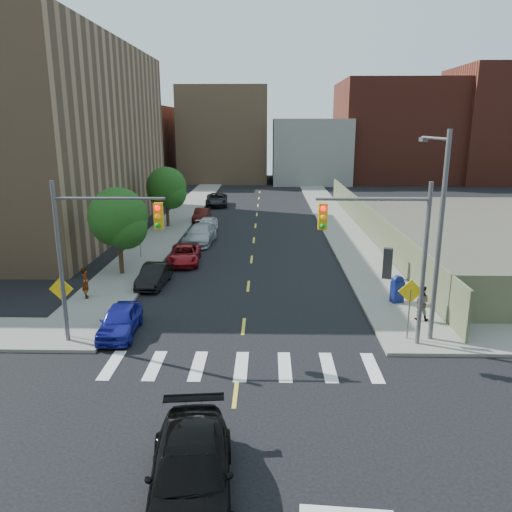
{
  "coord_description": "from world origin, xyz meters",
  "views": [
    {
      "loc": [
        1.07,
        -13.73,
        9.17
      ],
      "look_at": [
        0.46,
        13.38,
        2.0
      ],
      "focal_mm": 35.0,
      "sensor_mm": 36.0,
      "label": 1
    }
  ],
  "objects_px": {
    "parked_car_black": "(154,275)",
    "black_sedan": "(191,472)",
    "parked_car_red": "(184,254)",
    "payphone": "(387,263)",
    "parked_car_white": "(207,225)",
    "pedestrian_east": "(421,303)",
    "parked_car_blue": "(120,321)",
    "parked_car_grey": "(217,200)",
    "mailbox": "(397,289)",
    "parked_car_maroon": "(202,215)",
    "parked_car_silver": "(200,234)",
    "pedestrian_west": "(86,283)"
  },
  "relations": [
    {
      "from": "parked_car_red",
      "to": "parked_car_silver",
      "type": "distance_m",
      "value": 5.86
    },
    {
      "from": "parked_car_black",
      "to": "parked_car_white",
      "type": "bearing_deg",
      "value": 88.5
    },
    {
      "from": "parked_car_silver",
      "to": "parked_car_red",
      "type": "bearing_deg",
      "value": -88.8
    },
    {
      "from": "parked_car_grey",
      "to": "pedestrian_west",
      "type": "bearing_deg",
      "value": -100.87
    },
    {
      "from": "parked_car_blue",
      "to": "parked_car_black",
      "type": "xyz_separation_m",
      "value": [
        0.0,
        7.01,
        -0.02
      ]
    },
    {
      "from": "parked_car_white",
      "to": "black_sedan",
      "type": "distance_m",
      "value": 32.44
    },
    {
      "from": "parked_car_red",
      "to": "parked_car_silver",
      "type": "xyz_separation_m",
      "value": [
        0.33,
        5.85,
        0.14
      ]
    },
    {
      "from": "parked_car_silver",
      "to": "parked_car_maroon",
      "type": "bearing_deg",
      "value": 101.12
    },
    {
      "from": "parked_car_maroon",
      "to": "parked_car_white",
      "type": "bearing_deg",
      "value": -75.47
    },
    {
      "from": "parked_car_silver",
      "to": "parked_car_white",
      "type": "bearing_deg",
      "value": 94.41
    },
    {
      "from": "parked_car_silver",
      "to": "payphone",
      "type": "distance_m",
      "value": 15.7
    },
    {
      "from": "parked_car_white",
      "to": "pedestrian_east",
      "type": "xyz_separation_m",
      "value": [
        12.58,
        -20.45,
        0.34
      ]
    },
    {
      "from": "parked_car_white",
      "to": "parked_car_maroon",
      "type": "bearing_deg",
      "value": 106.51
    },
    {
      "from": "parked_car_silver",
      "to": "black_sedan",
      "type": "height_order",
      "value": "black_sedan"
    },
    {
      "from": "parked_car_maroon",
      "to": "black_sedan",
      "type": "relative_size",
      "value": 0.73
    },
    {
      "from": "parked_car_blue",
      "to": "parked_car_maroon",
      "type": "distance_m",
      "value": 26.99
    },
    {
      "from": "parked_car_red",
      "to": "payphone",
      "type": "bearing_deg",
      "value": -19.42
    },
    {
      "from": "parked_car_grey",
      "to": "mailbox",
      "type": "bearing_deg",
      "value": -72.86
    },
    {
      "from": "parked_car_black",
      "to": "parked_car_grey",
      "type": "bearing_deg",
      "value": 92.04
    },
    {
      "from": "payphone",
      "to": "parked_car_blue",
      "type": "bearing_deg",
      "value": -135.85
    },
    {
      "from": "parked_car_red",
      "to": "parked_car_white",
      "type": "distance_m",
      "value": 10.21
    },
    {
      "from": "parked_car_blue",
      "to": "black_sedan",
      "type": "xyz_separation_m",
      "value": [
        4.7,
        -10.11,
        0.1
      ]
    },
    {
      "from": "parked_car_blue",
      "to": "pedestrian_east",
      "type": "relative_size",
      "value": 2.26
    },
    {
      "from": "black_sedan",
      "to": "parked_car_maroon",
      "type": "bearing_deg",
      "value": 90.99
    },
    {
      "from": "parked_car_black",
      "to": "parked_car_silver",
      "type": "xyz_separation_m",
      "value": [
        1.3,
        10.77,
        0.11
      ]
    },
    {
      "from": "parked_car_black",
      "to": "pedestrian_west",
      "type": "distance_m",
      "value": 4.06
    },
    {
      "from": "parked_car_white",
      "to": "pedestrian_east",
      "type": "height_order",
      "value": "pedestrian_east"
    },
    {
      "from": "parked_car_blue",
      "to": "parked_car_silver",
      "type": "relative_size",
      "value": 0.74
    },
    {
      "from": "parked_car_blue",
      "to": "payphone",
      "type": "distance_m",
      "value": 16.18
    },
    {
      "from": "parked_car_white",
      "to": "pedestrian_west",
      "type": "distance_m",
      "value": 18.27
    },
    {
      "from": "parked_car_black",
      "to": "parked_car_silver",
      "type": "bearing_deg",
      "value": 86.53
    },
    {
      "from": "pedestrian_west",
      "to": "pedestrian_east",
      "type": "relative_size",
      "value": 0.98
    },
    {
      "from": "parked_car_maroon",
      "to": "parked_car_blue",
      "type": "bearing_deg",
      "value": -88.53
    },
    {
      "from": "parked_car_blue",
      "to": "black_sedan",
      "type": "distance_m",
      "value": 11.15
    },
    {
      "from": "parked_car_silver",
      "to": "payphone",
      "type": "height_order",
      "value": "payphone"
    },
    {
      "from": "parked_car_silver",
      "to": "parked_car_maroon",
      "type": "height_order",
      "value": "parked_car_silver"
    },
    {
      "from": "parked_car_grey",
      "to": "pedestrian_east",
      "type": "xyz_separation_m",
      "value": [
        13.17,
        -34.98,
        0.26
      ]
    },
    {
      "from": "parked_car_red",
      "to": "parked_car_blue",
      "type": "bearing_deg",
      "value": -98.55
    },
    {
      "from": "parked_car_silver",
      "to": "pedestrian_east",
      "type": "distance_m",
      "value": 20.43
    },
    {
      "from": "parked_car_black",
      "to": "black_sedan",
      "type": "xyz_separation_m",
      "value": [
        4.7,
        -17.13,
        0.12
      ]
    },
    {
      "from": "parked_car_blue",
      "to": "parked_car_white",
      "type": "xyz_separation_m",
      "value": [
        1.3,
        22.14,
        0.01
      ]
    },
    {
      "from": "mailbox",
      "to": "parked_car_blue",
      "type": "bearing_deg",
      "value": 177.52
    },
    {
      "from": "parked_car_blue",
      "to": "parked_car_red",
      "type": "relative_size",
      "value": 0.87
    },
    {
      "from": "parked_car_maroon",
      "to": "pedestrian_west",
      "type": "bearing_deg",
      "value": -96.43
    },
    {
      "from": "parked_car_red",
      "to": "black_sedan",
      "type": "bearing_deg",
      "value": -84.3
    },
    {
      "from": "parked_car_grey",
      "to": "mailbox",
      "type": "height_order",
      "value": "mailbox"
    },
    {
      "from": "parked_car_grey",
      "to": "payphone",
      "type": "bearing_deg",
      "value": -69.24
    },
    {
      "from": "parked_car_white",
      "to": "parked_car_grey",
      "type": "relative_size",
      "value": 0.73
    },
    {
      "from": "parked_car_black",
      "to": "parked_car_white",
      "type": "xyz_separation_m",
      "value": [
        1.3,
        15.13,
        0.03
      ]
    },
    {
      "from": "parked_car_grey",
      "to": "pedestrian_west",
      "type": "relative_size",
      "value": 3.2
    }
  ]
}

